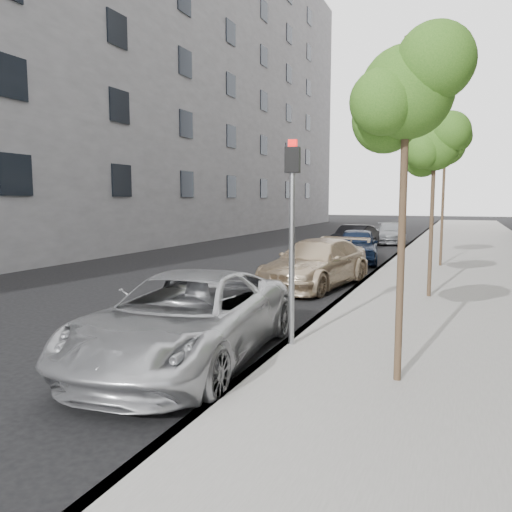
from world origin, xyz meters
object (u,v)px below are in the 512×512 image
Objects in this scene: tree_mid at (436,146)px; suv at (316,263)px; sedan_rear at (390,233)px; minivan at (187,318)px; signal_pole at (292,220)px; sedan_blue at (357,246)px; tree_far at (446,146)px; sedan_black at (354,238)px; tree_near at (409,93)px.

tree_mid is 4.76m from suv.
sedan_rear is (-3.33, 17.22, -3.34)m from tree_mid.
minivan is at bearing -116.88° from tree_mid.
signal_pole is 12.78m from sedan_blue.
tree_far reaches higher than sedan_black.
suv is (-3.33, -5.47, -3.86)m from tree_far.
tree_far is (0.00, 13.00, 0.59)m from tree_near.
suv is 1.21× the size of sedan_black.
tree_far is at bearing 90.00° from tree_near.
tree_near is at bearing -56.41° from suv.
tree_far is at bearing -41.85° from sedan_black.
tree_far is 5.13m from sedan_blue.
sedan_black is (-4.41, 18.38, -3.32)m from tree_near.
sedan_blue is (-1.40, 12.61, -1.56)m from signal_pole.
sedan_black is at bearing 90.56° from signal_pole.
tree_near is at bearing -36.41° from signal_pole.
minivan is at bearing -99.10° from sedan_blue.
minivan reaches higher than sedan_black.
tree_mid is 8.04m from minivan.
minivan is 13.73m from sedan_blue.
minivan is 1.06× the size of suv.
signal_pole reaches higher than suv.
minivan is at bearing -77.81° from sedan_black.
tree_far is (0.00, 6.50, 0.62)m from tree_mid.
sedan_blue is (0.00, 6.13, 0.01)m from suv.
minivan is at bearing -99.31° from sedan_rear.
tree_mid is at bearing -74.20° from sedan_blue.
signal_pole is at bearing -92.76° from sedan_blue.
tree_mid reaches higher than signal_pole.
tree_near reaches higher than sedan_black.
signal_pole is at bearing 151.18° from tree_near.
signal_pole is at bearing 33.60° from minivan.
sedan_blue is at bearing 103.68° from tree_near.
tree_far is 1.09× the size of suv.
tree_mid is at bearing 62.90° from signal_pole.
suv is (-1.40, 6.47, -1.58)m from signal_pole.
tree_far is 7.98m from sedan_black.
sedan_black is at bearing 105.46° from suv.
sedan_black is (-1.08, 4.72, -0.06)m from sedan_blue.
tree_far is at bearing 68.43° from suv.
minivan is 7.60m from suv.
tree_mid is 1.33× the size of signal_pole.
tree_near is 4.67m from minivan.
sedan_blue is 4.84m from sedan_black.
sedan_blue is (0.00, 13.73, 0.01)m from minivan.
suv is at bearing 84.82° from minivan.
tree_far reaches higher than tree_mid.
sedan_blue is at bearing 168.66° from tree_far.
minivan is 23.78m from sedan_rear.
tree_far is at bearing -82.06° from sedan_rear.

